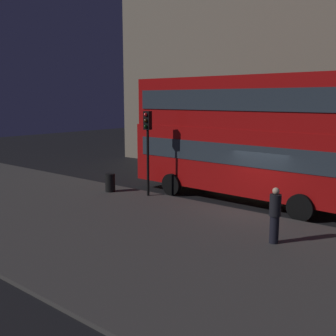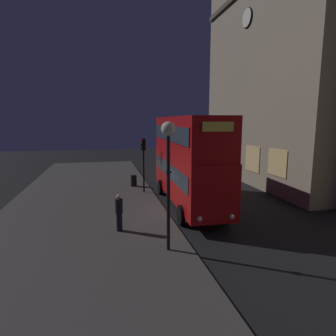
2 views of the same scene
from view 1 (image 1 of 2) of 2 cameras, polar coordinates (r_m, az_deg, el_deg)
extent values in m
plane|color=black|center=(17.36, 12.59, -6.07)|extent=(80.00, 80.00, 0.00)
cube|color=#423F3D|center=(13.08, 1.91, -10.83)|extent=(44.00, 9.61, 0.12)
cube|color=gray|center=(31.73, 11.75, 18.79)|extent=(17.22, 9.31, 19.55)
cube|color=#E5C67F|center=(30.47, -1.59, 5.41)|extent=(2.20, 0.06, 2.30)
cube|color=#F2D18C|center=(28.31, 3.70, 5.70)|extent=(2.20, 0.06, 2.20)
cube|color=#E5C67F|center=(26.49, 9.76, 4.43)|extent=(2.20, 0.06, 2.05)
cube|color=#E5C67F|center=(24.96, 16.66, 4.24)|extent=(2.20, 0.06, 1.88)
cube|color=#B20F0F|center=(18.85, 9.75, 1.33)|extent=(10.61, 2.73, 2.84)
cube|color=#B20F0F|center=(18.65, 9.98, 9.08)|extent=(10.40, 2.67, 2.24)
cube|color=#2D3842|center=(18.80, 9.78, 2.40)|extent=(9.77, 2.76, 0.90)
cube|color=#2D3842|center=(18.65, 9.99, 9.42)|extent=(9.77, 2.76, 0.90)
cylinder|color=black|center=(18.72, 21.11, -3.67)|extent=(1.07, 0.27, 1.06)
cylinder|color=black|center=(16.42, 18.05, -5.31)|extent=(1.07, 0.27, 1.06)
cylinder|color=black|center=(21.71, 4.85, -1.27)|extent=(1.07, 0.27, 1.06)
cylinder|color=black|center=(19.76, 0.50, -2.33)|extent=(1.07, 0.27, 1.06)
cylinder|color=black|center=(19.00, -2.83, 0.70)|extent=(0.12, 0.12, 3.12)
cube|color=black|center=(18.79, -2.88, 6.68)|extent=(0.35, 0.30, 0.85)
sphere|color=red|center=(18.66, -3.15, 7.49)|extent=(0.17, 0.17, 0.17)
sphere|color=black|center=(18.67, -3.14, 6.66)|extent=(0.17, 0.17, 0.17)
sphere|color=black|center=(18.69, -3.13, 5.84)|extent=(0.17, 0.17, 0.17)
cylinder|color=black|center=(13.42, 14.67, -8.33)|extent=(0.29, 0.29, 0.89)
cylinder|color=black|center=(13.20, 14.81, -5.06)|extent=(0.36, 0.36, 0.69)
sphere|color=beige|center=(13.10, 14.90, -3.14)|extent=(0.22, 0.22, 0.22)
cylinder|color=black|center=(20.23, -8.12, -2.03)|extent=(0.49, 0.49, 0.90)
camera|label=2|loc=(13.74, 76.32, 5.36)|focal=30.59mm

